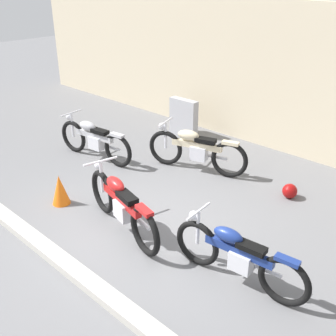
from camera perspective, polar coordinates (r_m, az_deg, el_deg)
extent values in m
plane|color=slate|center=(6.62, -4.21, -8.85)|extent=(40.00, 40.00, 0.00)
cube|color=beige|center=(9.43, 16.91, 11.65)|extent=(18.00, 0.30, 3.25)
cube|color=#B7B2A8|center=(5.98, -13.63, -13.30)|extent=(18.00, 0.24, 0.12)
cube|color=#9E9EA3|center=(10.30, 2.19, 7.12)|extent=(0.78, 0.21, 0.91)
sphere|color=maroon|center=(7.78, 16.66, -3.10)|extent=(0.27, 0.27, 0.27)
cone|color=orange|center=(7.46, -14.86, -2.96)|extent=(0.32, 0.32, 0.55)
torus|color=black|center=(9.54, -13.07, 4.32)|extent=(0.74, 0.18, 0.74)
torus|color=black|center=(8.62, -7.01, 2.46)|extent=(0.74, 0.18, 0.74)
cube|color=silver|center=(9.02, -9.97, 3.49)|extent=(0.35, 0.24, 0.28)
cube|color=#ADADB2|center=(9.00, -10.28, 4.51)|extent=(1.04, 0.23, 0.12)
ellipsoid|color=#ADADB2|center=(9.06, -11.18, 5.81)|extent=(0.47, 0.26, 0.20)
cube|color=black|center=(8.83, -9.52, 5.06)|extent=(0.42, 0.23, 0.08)
cube|color=#ADADB2|center=(8.49, -7.13, 4.58)|extent=(0.34, 0.16, 0.06)
cylinder|color=silver|center=(9.44, -13.23, 5.89)|extent=(0.06, 0.06, 0.56)
cylinder|color=silver|center=(9.36, -13.41, 7.48)|extent=(0.11, 0.59, 0.04)
sphere|color=silver|center=(9.45, -13.67, 6.98)|extent=(0.14, 0.14, 0.14)
cylinder|color=silver|center=(8.99, -8.49, 3.04)|extent=(0.71, 0.15, 0.06)
torus|color=black|center=(7.03, -9.10, -3.29)|extent=(0.76, 0.26, 0.76)
torus|color=black|center=(5.95, -3.25, -8.82)|extent=(0.76, 0.26, 0.76)
cube|color=silver|center=(6.42, -6.23, -5.88)|extent=(0.37, 0.28, 0.29)
cube|color=#B21919|center=(6.38, -6.52, -4.41)|extent=(1.06, 0.34, 0.12)
ellipsoid|color=#B21919|center=(6.44, -7.37, -2.26)|extent=(0.49, 0.31, 0.21)
cube|color=black|center=(6.17, -5.77, -4.06)|extent=(0.45, 0.28, 0.08)
cube|color=#B21919|center=(5.76, -3.34, -5.93)|extent=(0.35, 0.20, 0.06)
cylinder|color=silver|center=(6.89, -9.27, -1.22)|extent=(0.06, 0.06, 0.57)
cylinder|color=silver|center=(6.77, -9.44, 0.94)|extent=(0.17, 0.60, 0.04)
sphere|color=silver|center=(6.88, -9.67, 0.39)|extent=(0.15, 0.15, 0.15)
cylinder|color=silver|center=(6.36, -4.31, -6.95)|extent=(0.72, 0.22, 0.06)
torus|color=black|center=(8.65, -0.34, 2.85)|extent=(0.75, 0.32, 0.76)
torus|color=black|center=(8.18, 8.57, 1.15)|extent=(0.75, 0.32, 0.76)
cube|color=silver|center=(8.37, 4.33, 2.10)|extent=(0.38, 0.30, 0.29)
cube|color=beige|center=(8.32, 4.04, 3.21)|extent=(1.05, 0.43, 0.13)
ellipsoid|color=beige|center=(8.31, 2.87, 4.63)|extent=(0.50, 0.34, 0.21)
cube|color=black|center=(8.21, 5.28, 3.87)|extent=(0.46, 0.31, 0.08)
cube|color=beige|center=(8.04, 8.74, 3.45)|extent=(0.36, 0.22, 0.06)
cylinder|color=silver|center=(8.54, -0.34, 4.62)|extent=(0.06, 0.06, 0.57)
cylinder|color=silver|center=(8.44, -0.35, 6.44)|extent=(0.22, 0.59, 0.04)
sphere|color=silver|center=(8.51, -0.86, 5.86)|extent=(0.15, 0.15, 0.15)
cylinder|color=silver|center=(8.44, 5.95, 1.70)|extent=(0.72, 0.28, 0.06)
torus|color=black|center=(5.79, 4.12, -10.44)|extent=(0.69, 0.15, 0.69)
torus|color=black|center=(5.36, 15.91, -15.01)|extent=(0.69, 0.15, 0.69)
cube|color=silver|center=(5.51, 10.19, -12.72)|extent=(0.32, 0.22, 0.26)
cube|color=navy|center=(5.44, 9.87, -11.30)|extent=(0.97, 0.19, 0.11)
ellipsoid|color=navy|center=(5.40, 8.41, -9.24)|extent=(0.43, 0.23, 0.19)
cube|color=black|center=(5.31, 11.61, -10.86)|extent=(0.39, 0.21, 0.08)
cube|color=navy|center=(5.16, 16.35, -12.30)|extent=(0.31, 0.14, 0.06)
cylinder|color=silver|center=(5.64, 4.20, -8.31)|extent=(0.05, 0.05, 0.52)
cylinder|color=silver|center=(5.49, 4.29, -6.07)|extent=(0.09, 0.55, 0.03)
sphere|color=silver|center=(5.58, 3.61, -6.65)|extent=(0.13, 0.13, 0.13)
cylinder|color=silver|center=(5.58, 12.45, -13.31)|extent=(0.66, 0.12, 0.06)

